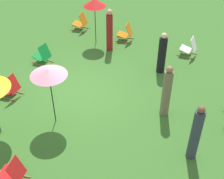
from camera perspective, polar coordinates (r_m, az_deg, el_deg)
name	(u,v)px	position (r m, az deg, el deg)	size (l,w,h in m)	color
ground_plane	(81,92)	(11.19, -5.66, -0.52)	(40.00, 40.00, 0.00)	#386B28
deckchair_1	(10,87)	(11.33, -18.13, 0.40)	(0.48, 0.76, 0.83)	olive
deckchair_2	(189,48)	(13.37, 14.01, 7.43)	(0.51, 0.78, 0.83)	olive
deckchair_5	(81,22)	(15.11, -5.76, 12.12)	(0.53, 0.79, 0.83)	olive
deckchair_6	(126,33)	(14.11, 2.56, 10.29)	(0.58, 0.82, 0.83)	olive
deckchair_7	(43,55)	(12.79, -12.61, 6.17)	(0.57, 0.81, 0.83)	olive
deckchair_10	(13,173)	(8.62, -17.74, -14.38)	(0.57, 0.81, 0.83)	olive
umbrella_2	(95,3)	(13.30, -3.21, 15.60)	(0.94, 0.94, 2.03)	black
umbrella_3	(48,72)	(9.02, -11.57, 3.10)	(1.08, 1.08, 2.00)	black
person_0	(109,31)	(13.13, -0.46, 10.71)	(0.34, 0.34, 1.85)	maroon
person_2	(196,134)	(8.69, 15.07, -7.85)	(0.39, 0.39, 1.87)	#333847
person_3	(167,92)	(9.87, 9.96, -0.49)	(0.32, 0.32, 1.85)	#72664C
person_4	(162,54)	(11.92, 9.15, 6.44)	(0.33, 0.33, 1.66)	black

